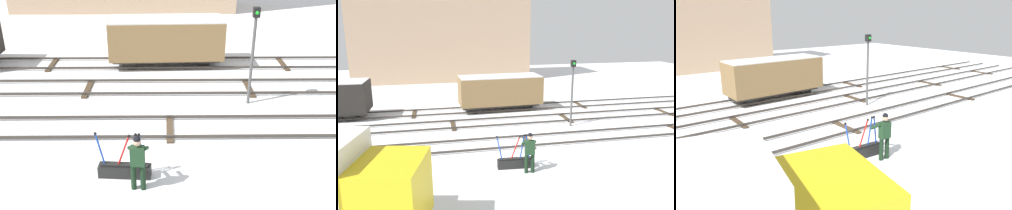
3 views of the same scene
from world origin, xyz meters
TOP-DOWN VIEW (x-y plane):
  - ground_plane at (0.00, 0.00)m, footprint 60.00×60.00m
  - track_main_line at (0.00, 0.00)m, footprint 44.00×1.94m
  - track_siding_near at (0.00, 3.58)m, footprint 44.00×1.94m
  - track_siding_far at (0.00, 6.66)m, footprint 44.00×1.94m
  - switch_lever_frame at (-1.34, -2.73)m, footprint 1.59×0.47m
  - rail_worker at (-0.91, -3.30)m, footprint 0.57×0.63m
  - signal_post at (3.20, 2.13)m, footprint 0.24×0.32m
  - freight_car_far_end at (-0.08, 6.66)m, footprint 5.63×2.26m

SIDE VIEW (x-z plane):
  - ground_plane at x=0.00m, z-range 0.00..0.00m
  - track_siding_near at x=0.00m, z-range 0.02..0.20m
  - track_main_line at x=0.00m, z-range 0.02..0.20m
  - track_siding_far at x=0.00m, z-range 0.02..0.20m
  - switch_lever_frame at x=-1.34m, z-range -0.47..0.97m
  - rail_worker at x=-0.91m, z-range 0.10..1.79m
  - freight_car_far_end at x=-0.08m, z-range 0.18..2.56m
  - signal_post at x=3.20m, z-range 0.43..4.28m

